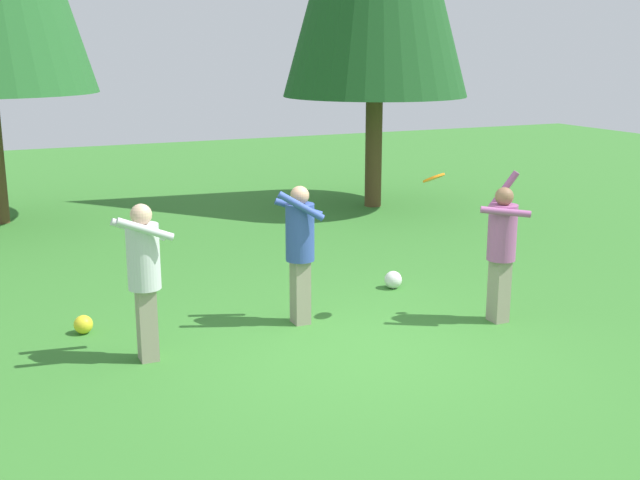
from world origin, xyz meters
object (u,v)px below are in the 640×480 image
Objects in this scene: frisbee at (434,178)px; ball_yellow at (83,324)px; person_thrower at (502,243)px; person_bystander at (144,269)px; person_catcher at (300,243)px; ball_white at (393,280)px.

frisbee is 4.43m from ball_yellow.
person_bystander is at bearing 23.45° from person_thrower.
person_thrower reaches higher than person_bystander.
person_bystander is 1.50m from ball_yellow.
ball_yellow is (-3.93, 1.21, -1.63)m from frisbee.
person_bystander is at bearing -149.97° from person_catcher.
person_thrower is at bearing -5.50° from person_bystander.
person_bystander is 7.72× the size of ball_yellow.
person_thrower is 1.09× the size of person_catcher.
person_bystander reaches higher than ball_yellow.
ball_white is 1.11× the size of ball_yellow.
person_thrower is 4.99m from ball_yellow.
ball_yellow is (-2.43, 0.70, -0.88)m from person_catcher.
frisbee reaches higher than ball_white.
person_bystander is at bearing 178.13° from frisbee.
person_bystander is 6.95× the size of ball_white.
person_thrower is 2.39m from person_catcher.
frisbee reaches higher than person_bystander.
ball_white is at bearing 19.52° from person_bystander.
ball_yellow is (-4.64, 1.63, -0.87)m from person_thrower.
ball_white is at bearing 42.61° from person_catcher.
person_thrower is 5.08× the size of frisbee.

